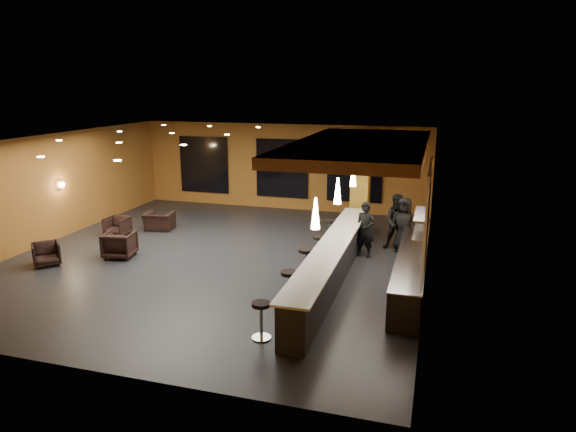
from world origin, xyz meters
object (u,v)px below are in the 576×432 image
(staff_c, at_px, (404,225))
(bar_stool_4, at_px, (330,228))
(bar_stool_1, at_px, (289,283))
(armchair_a, at_px, (46,254))
(armchair_b, at_px, (120,245))
(armchair_c, at_px, (117,226))
(staff_b, at_px, (398,222))
(pendant_1, at_px, (338,191))
(pendant_2, at_px, (353,175))
(prep_counter, at_px, (411,267))
(staff_a, at_px, (365,230))
(bar_stool_0, at_px, (261,315))
(bar_stool_3, at_px, (319,245))
(column, at_px, (360,185))
(bar_stool_2, at_px, (306,260))
(armchair_d, at_px, (159,221))
(pendant_0, at_px, (316,213))
(bar_counter, at_px, (332,264))

(staff_c, distance_m, bar_stool_4, 2.37)
(bar_stool_1, bearing_deg, armchair_a, 175.23)
(armchair_b, bearing_deg, armchair_c, -65.00)
(staff_b, height_order, bar_stool_1, staff_b)
(pendant_1, xyz_separation_m, staff_b, (1.40, 2.77, -1.46))
(pendant_2, xyz_separation_m, bar_stool_1, (-0.69, -4.67, -1.83))
(bar_stool_4, bearing_deg, prep_counter, -45.12)
(staff_a, distance_m, bar_stool_4, 1.64)
(bar_stool_0, relative_size, bar_stool_4, 0.99)
(pendant_2, distance_m, bar_stool_4, 2.00)
(armchair_c, height_order, bar_stool_3, bar_stool_3)
(bar_stool_3, bearing_deg, bar_stool_4, 90.80)
(bar_stool_0, bearing_deg, column, 84.61)
(prep_counter, bearing_deg, armchair_a, -171.32)
(column, distance_m, bar_stool_2, 4.81)
(column, distance_m, bar_stool_1, 6.42)
(pendant_1, distance_m, pendant_2, 2.50)
(bar_stool_0, xyz_separation_m, bar_stool_3, (0.04, 5.02, -0.04))
(pendant_2, bearing_deg, armchair_a, -153.56)
(bar_stool_3, xyz_separation_m, bar_stool_4, (-0.02, 1.69, 0.04))
(armchair_b, xyz_separation_m, bar_stool_4, (5.78, 3.10, 0.12))
(staff_a, relative_size, armchair_d, 1.73)
(pendant_0, relative_size, bar_stool_0, 0.88)
(bar_stool_0, bearing_deg, armchair_c, 142.19)
(column, bearing_deg, armchair_a, -145.24)
(bar_stool_1, distance_m, bar_stool_4, 4.92)
(armchair_a, bearing_deg, bar_stool_3, -26.44)
(bar_stool_1, bearing_deg, bar_stool_0, -92.20)
(bar_stool_2, height_order, bar_stool_3, bar_stool_2)
(staff_c, distance_m, bar_stool_1, 5.30)
(bar_counter, xyz_separation_m, pendant_1, (0.00, 0.50, 1.85))
(bar_counter, relative_size, prep_counter, 1.33)
(prep_counter, xyz_separation_m, column, (-2.00, 4.10, 1.32))
(armchair_a, height_order, bar_stool_2, bar_stool_2)
(armchair_b, bearing_deg, column, -156.70)
(staff_c, bearing_deg, pendant_0, -95.19)
(staff_b, bearing_deg, pendant_0, -107.52)
(armchair_c, bearing_deg, armchair_b, -53.74)
(pendant_2, height_order, bar_stool_3, pendant_2)
(bar_stool_0, bearing_deg, pendant_2, 83.28)
(bar_counter, relative_size, staff_c, 4.66)
(pendant_0, height_order, staff_b, pendant_0)
(armchair_a, relative_size, bar_stool_0, 0.92)
(armchair_b, bearing_deg, bar_stool_0, 136.87)
(pendant_2, bearing_deg, bar_stool_1, -98.44)
(pendant_1, xyz_separation_m, armchair_d, (-6.93, 2.66, -2.03))
(bar_counter, xyz_separation_m, staff_a, (0.52, 2.26, 0.34))
(armchair_c, bearing_deg, bar_stool_1, -27.25)
(armchair_b, relative_size, bar_stool_2, 1.03)
(armchair_c, bearing_deg, column, 17.72)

